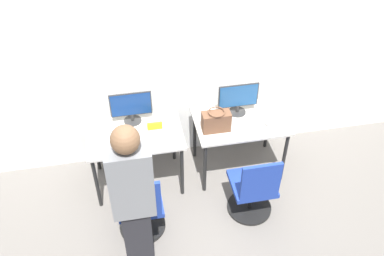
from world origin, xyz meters
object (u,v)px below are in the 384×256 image
mouse_left (162,137)px  office_chair_right (253,191)px  monitor_left (131,107)px  monitor_right (238,98)px  keyboard_right (243,125)px  keyboard_left (136,141)px  office_chair_left (141,209)px  handbag (216,121)px  mouse_right (267,123)px  person_left (133,199)px

mouse_left → office_chair_right: office_chair_right is taller
office_chair_right → monitor_left: bearing=141.4°
monitor_right → keyboard_right: size_ratio=1.11×
keyboard_left → monitor_right: 1.21m
office_chair_left → office_chair_right: (1.17, 0.02, 0.00)m
office_chair_left → mouse_left: bearing=61.5°
keyboard_left → keyboard_right: same height
keyboard_left → handbag: 0.87m
monitor_left → keyboard_left: (-0.00, -0.35, -0.18)m
keyboard_left → office_chair_left: office_chair_left is taller
keyboard_right → handbag: 0.32m
office_chair_left → mouse_right: 1.63m
office_chair_left → office_chair_right: size_ratio=1.00×
keyboard_right → person_left: bearing=-141.7°
mouse_right → keyboard_right: bearing=174.8°
person_left → mouse_right: person_left is taller
monitor_right → handbag: size_ratio=1.49×
monitor_right → keyboard_right: 0.30m
monitor_left → mouse_left: monitor_left is taller
mouse_left → monitor_right: bearing=17.7°
monitor_left → keyboard_right: size_ratio=1.11×
mouse_left → office_chair_left: 0.77m
mouse_left → monitor_right: size_ratio=0.20×
keyboard_right → handbag: (-0.30, -0.01, 0.11)m
office_chair_right → handbag: bearing=114.7°
mouse_left → person_left: person_left is taller
mouse_right → monitor_left: bearing=167.0°
mouse_right → mouse_left: bearing=-179.0°
person_left → keyboard_right: bearing=38.3°
mouse_left → handbag: size_ratio=0.30×
mouse_right → handbag: (-0.57, 0.02, 0.10)m
keyboard_left → keyboard_right: bearing=2.2°
person_left → office_chair_left: bearing=81.9°
monitor_left → office_chair_left: monitor_left is taller
keyboard_left → person_left: (-0.09, -0.94, 0.21)m
keyboard_right → handbag: bearing=-178.6°
office_chair_left → office_chair_right: bearing=1.0°
mouse_left → person_left: (-0.37, -0.94, 0.20)m
monitor_right → office_chair_right: size_ratio=0.52×
keyboard_right → office_chair_right: 0.72m
mouse_left → office_chair_left: bearing=-118.5°
monitor_right → office_chair_right: (-0.03, -0.84, -0.57)m
mouse_right → keyboard_left: bearing=-179.2°
keyboard_right → keyboard_left: bearing=-177.8°
person_left → mouse_right: 1.81m
monitor_left → keyboard_left: size_ratio=1.11×
office_chair_left → handbag: bearing=34.4°
person_left → monitor_left: bearing=86.1°
keyboard_left → office_chair_right: size_ratio=0.47×
keyboard_right → office_chair_right: (-0.03, -0.60, -0.39)m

